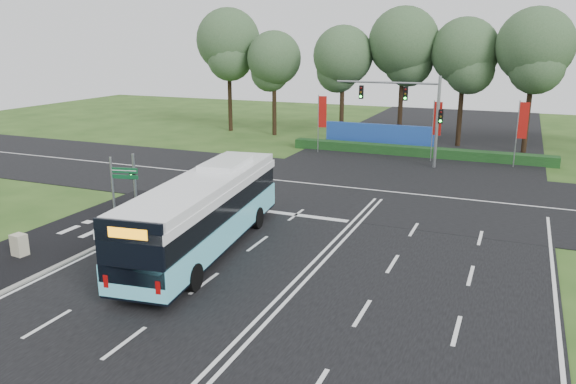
{
  "coord_description": "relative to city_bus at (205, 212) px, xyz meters",
  "views": [
    {
      "loc": [
        7.92,
        -23.02,
        9.58
      ],
      "look_at": [
        -2.54,
        2.0,
        2.21
      ],
      "focal_mm": 35.0,
      "sensor_mm": 36.0,
      "label": 1
    }
  ],
  "objects": [
    {
      "name": "banner_flag_left",
      "position": [
        -2.98,
        24.53,
        1.36
      ],
      "size": [
        0.72,
        0.27,
        5.04
      ],
      "rotation": [
        0.0,
        0.0,
        0.3
      ],
      "color": "gray",
      "rests_on": "ground"
    },
    {
      "name": "kerb_strip",
      "position": [
        -4.96,
        -1.3,
        -1.84
      ],
      "size": [
        0.25,
        18.0,
        0.12
      ],
      "primitive_type": "cube",
      "color": "gray",
      "rests_on": "ground"
    },
    {
      "name": "street_sign",
      "position": [
        -5.77,
        1.08,
        0.52
      ],
      "size": [
        1.46,
        0.39,
        3.82
      ],
      "rotation": [
        0.0,
        0.0,
        0.22
      ],
      "color": "gray",
      "rests_on": "ground"
    },
    {
      "name": "bike_path",
      "position": [
        -7.36,
        -1.3,
        -1.87
      ],
      "size": [
        5.0,
        18.0,
        0.06
      ],
      "primitive_type": "cube",
      "color": "black",
      "rests_on": "ground"
    },
    {
      "name": "city_bus",
      "position": [
        0.0,
        0.0,
        0.0
      ],
      "size": [
        4.4,
        13.41,
        3.78
      ],
      "rotation": [
        0.0,
        0.0,
        0.13
      ],
      "color": "#6ADFF7",
      "rests_on": "ground"
    },
    {
      "name": "banner_flag_right",
      "position": [
        13.06,
        24.7,
        1.44
      ],
      "size": [
        0.76,
        0.08,
        5.17
      ],
      "rotation": [
        0.0,
        0.0,
        0.02
      ],
      "color": "gray",
      "rests_on": "ground"
    },
    {
      "name": "utility_cabinet",
      "position": [
        -7.5,
        -3.89,
        -1.37
      ],
      "size": [
        0.69,
        0.6,
        1.06
      ],
      "primitive_type": "cube",
      "rotation": [
        0.0,
        0.0,
        -0.12
      ],
      "color": "#BDB698",
      "rests_on": "ground"
    },
    {
      "name": "traffic_light_gantry",
      "position": [
        5.35,
        22.2,
        2.76
      ],
      "size": [
        8.41,
        0.28,
        7.0
      ],
      "color": "gray",
      "rests_on": "ground"
    },
    {
      "name": "road_cross",
      "position": [
        5.14,
        13.7,
        -1.88
      ],
      "size": [
        120.0,
        14.0,
        0.05
      ],
      "primitive_type": "cube",
      "color": "black",
      "rests_on": "ground"
    },
    {
      "name": "blue_hoarding",
      "position": [
        1.14,
        28.7,
        -0.8
      ],
      "size": [
        10.0,
        0.3,
        2.2
      ],
      "primitive_type": "cube",
      "color": "#1D45A0",
      "rests_on": "ground"
    },
    {
      "name": "pedestrian_signal",
      "position": [
        -6.08,
        2.75,
        0.09
      ],
      "size": [
        0.33,
        0.43,
        3.65
      ],
      "rotation": [
        0.0,
        0.0,
        0.27
      ],
      "color": "gray",
      "rests_on": "ground"
    },
    {
      "name": "eucalyptus_row",
      "position": [
        4.6,
        32.22,
        6.87
      ],
      "size": [
        48.21,
        8.95,
        12.88
      ],
      "color": "black",
      "rests_on": "ground"
    },
    {
      "name": "ground",
      "position": [
        5.14,
        1.7,
        -1.9
      ],
      "size": [
        120.0,
        120.0,
        0.0
      ],
      "primitive_type": "plane",
      "color": "#294918",
      "rests_on": "ground"
    },
    {
      "name": "road_main",
      "position": [
        5.14,
        1.7,
        -1.88
      ],
      "size": [
        20.0,
        120.0,
        0.04
      ],
      "primitive_type": "cube",
      "color": "black",
      "rests_on": "ground"
    },
    {
      "name": "hedge",
      "position": [
        5.14,
        26.2,
        -1.5
      ],
      "size": [
        22.0,
        1.2,
        0.8
      ],
      "primitive_type": "cube",
      "color": "#123313",
      "rests_on": "ground"
    },
    {
      "name": "banner_flag_mid",
      "position": [
        6.77,
        24.37,
        1.32
      ],
      "size": [
        0.71,
        0.25,
        4.97
      ],
      "rotation": [
        0.0,
        0.0,
        -0.28
      ],
      "color": "gray",
      "rests_on": "ground"
    }
  ]
}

